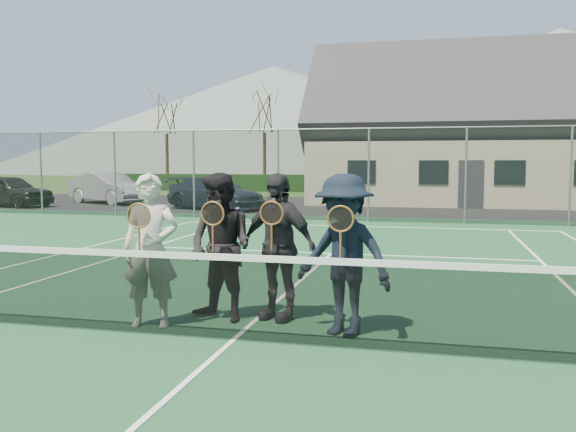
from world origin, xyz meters
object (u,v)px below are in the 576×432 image
at_px(car_a, 9,191).
at_px(player_b, 221,247).
at_px(tennis_net, 233,293).
at_px(player_a, 150,250).
at_px(car_c, 216,193).
at_px(clubhouse, 479,118).
at_px(player_c, 277,246).
at_px(player_d, 344,255).
at_px(car_b, 108,188).

distance_m(car_a, player_b, 21.99).
height_order(tennis_net, player_a, player_a).
relative_size(car_a, car_c, 0.90).
distance_m(clubhouse, player_a, 24.40).
xyz_separation_m(car_c, player_c, (6.78, -16.07, 0.27)).
bearing_deg(player_a, car_a, 132.20).
relative_size(player_b, player_c, 1.00).
xyz_separation_m(player_b, player_d, (1.54, -0.29, -0.00)).
relative_size(tennis_net, player_b, 6.49).
distance_m(car_b, player_d, 23.24).
xyz_separation_m(car_b, car_c, (6.07, -2.17, -0.06)).
bearing_deg(player_d, player_b, 169.49).
bearing_deg(car_b, player_d, -118.82).
distance_m(car_b, player_a, 22.12).
distance_m(car_a, car_c, 9.26).
distance_m(player_c, player_d, 1.03).
distance_m(car_a, car_b, 4.19).
xyz_separation_m(car_c, player_b, (6.13, -16.29, 0.27)).
distance_m(car_a, clubhouse, 21.42).
bearing_deg(player_a, player_d, 4.26).
bearing_deg(clubhouse, car_c, -146.73).
xyz_separation_m(player_a, player_b, (0.71, 0.45, -0.00)).
height_order(car_a, clubhouse, clubhouse).
xyz_separation_m(car_a, player_d, (16.92, -16.01, 0.23)).
bearing_deg(car_b, clubhouse, -49.10).
distance_m(car_c, player_c, 17.44).
relative_size(car_c, player_c, 2.51).
height_order(tennis_net, player_d, player_d).
bearing_deg(car_a, car_b, -39.66).
bearing_deg(tennis_net, player_a, 163.31).
distance_m(clubhouse, player_c, 23.50).
relative_size(car_a, player_d, 2.25).
bearing_deg(car_b, player_b, -121.61).
height_order(car_b, clubhouse, clubhouse).
bearing_deg(clubhouse, car_b, -164.03).
bearing_deg(player_d, tennis_net, -155.85).
bearing_deg(car_b, player_a, -123.78).
height_order(car_a, car_b, car_b).
height_order(car_b, player_b, player_b).
xyz_separation_m(clubhouse, player_a, (-5.13, -23.66, -3.07)).
relative_size(car_a, player_c, 2.25).
xyz_separation_m(car_a, car_c, (9.25, 0.56, -0.04)).
height_order(player_a, player_c, same).
xyz_separation_m(player_b, player_c, (0.65, 0.22, 0.00)).
bearing_deg(car_a, player_c, -124.37).
xyz_separation_m(car_b, player_d, (13.74, -18.74, 0.20)).
bearing_deg(player_a, clubhouse, 77.78).
xyz_separation_m(tennis_net, player_d, (1.13, 0.50, 0.38)).
height_order(car_a, player_d, player_d).
bearing_deg(tennis_net, car_b, 123.24).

